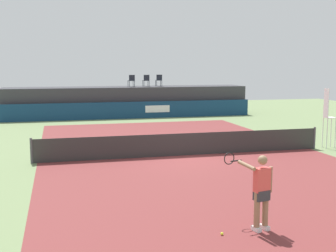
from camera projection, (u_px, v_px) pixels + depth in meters
The scene contains 13 objects.
ground_plane at pixel (167, 143), 21.50m from camera, with size 48.00×48.00×0.00m, color #6B7F51.
court_inner at pixel (184, 155), 18.62m from camera, with size 12.00×22.00×0.00m, color maroon.
sponsor_wall at pixel (131, 110), 31.49m from camera, with size 18.00×0.22×1.20m.
spectator_platform at pixel (127, 101), 33.15m from camera, with size 18.00×2.80×2.20m, color #38383D.
spectator_chair_far_left at pixel (131, 80), 32.80m from camera, with size 0.48×0.48×0.89m.
spectator_chair_left at pixel (146, 80), 33.11m from camera, with size 0.46×0.46×0.89m.
spectator_chair_center at pixel (159, 80), 33.73m from camera, with size 0.44×0.44×0.89m.
umpire_chair at pixel (328, 114), 20.08m from camera, with size 0.49×0.49×2.76m.
tennis_net at pixel (184, 144), 18.55m from camera, with size 12.40×0.02×0.95m, color #2D2D2D.
net_post_near at pixel (31, 151), 17.03m from camera, with size 0.10×0.10×1.00m, color #4C4C51.
net_post_far at pixel (314, 138), 20.06m from camera, with size 0.10×0.10×1.00m, color #4C4C51.
tennis_player at pixel (261, 190), 10.06m from camera, with size 0.87×1.12×1.77m.
tennis_ball at pixel (222, 234), 9.86m from camera, with size 0.07×0.07×0.07m, color #D8EA33.
Camera 1 is at (-5.18, -17.53, 3.79)m, focal length 46.94 mm.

